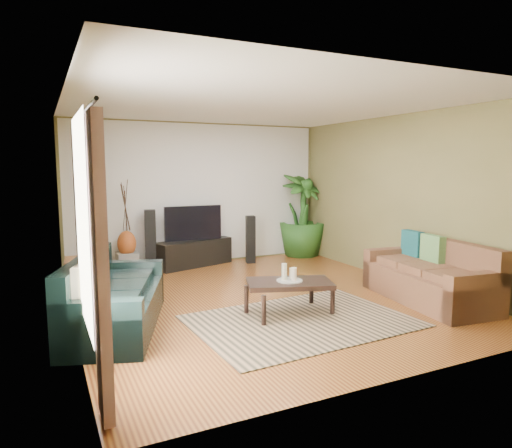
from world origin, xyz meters
TOP-DOWN VIEW (x-y plane):
  - floor at (0.00, 0.00)m, footprint 5.50×5.50m
  - ceiling at (0.00, 0.00)m, footprint 5.50×5.50m
  - wall_back at (0.00, 2.75)m, footprint 5.00×0.00m
  - wall_front at (0.00, -2.75)m, footprint 5.00×0.00m
  - wall_left at (-2.50, 0.00)m, footprint 0.00×5.50m
  - wall_right at (2.50, 0.00)m, footprint 0.00×5.50m
  - backwall_panel at (0.00, 2.74)m, footprint 4.90×0.00m
  - window_pane at (-2.48, -1.60)m, footprint 0.00×1.80m
  - curtain_near at (-2.43, -2.35)m, footprint 0.08×0.35m
  - curtain_far at (-2.43, -0.85)m, footprint 0.08×0.35m
  - curtain_rod at (-2.43, -1.60)m, footprint 0.03×1.90m
  - sofa_left at (-2.04, -0.32)m, footprint 1.49×2.19m
  - sofa_right at (2.03, -1.09)m, footprint 1.10×2.03m
  - area_rug at (0.01, -1.07)m, footprint 2.68×1.97m
  - coffee_table at (0.01, -0.76)m, footprint 1.19×0.89m
  - candle_tray at (0.01, -0.76)m, footprint 0.33×0.33m
  - candle_tall at (-0.05, -0.73)m, footprint 0.07×0.07m
  - candle_mid at (0.05, -0.80)m, footprint 0.07×0.07m
  - candle_short at (0.08, -0.70)m, footprint 0.07×0.07m
  - tv_stand at (-0.21, 2.50)m, footprint 1.55×0.86m
  - television at (-0.21, 2.50)m, footprint 1.09×0.06m
  - speaker_left at (-1.02, 2.50)m, footprint 0.24×0.25m
  - speaker_right at (0.88, 2.30)m, footprint 0.20×0.22m
  - potted_plant at (2.16, 2.50)m, footprint 1.16×1.16m
  - plant_pot at (2.16, 2.50)m, footprint 0.32×0.32m
  - pedestal at (-1.44, 2.50)m, footprint 0.36×0.36m
  - vase at (-1.44, 2.50)m, footprint 0.32×0.32m
  - side_table at (-2.25, 1.10)m, footprint 0.59×0.59m

SIDE VIEW (x-z plane):
  - floor at x=0.00m, z-range 0.00..0.00m
  - area_rug at x=0.01m, z-range 0.00..0.01m
  - plant_pot at x=2.16m, z-range 0.00..0.25m
  - pedestal at x=-1.44m, z-range 0.00..0.36m
  - coffee_table at x=0.01m, z-range 0.00..0.43m
  - tv_stand at x=-0.21m, z-range 0.00..0.50m
  - side_table at x=-2.25m, z-range 0.00..0.58m
  - sofa_left at x=-2.04m, z-range 0.00..0.85m
  - sofa_right at x=2.03m, z-range 0.00..0.85m
  - candle_tray at x=0.01m, z-range 0.43..0.45m
  - speaker_right at x=0.88m, z-range 0.00..0.92m
  - candle_short at x=0.08m, z-range 0.45..0.58m
  - vase at x=-1.44m, z-range 0.29..0.75m
  - candle_mid at x=0.05m, z-range 0.45..0.61m
  - speaker_left at x=-1.02m, z-range 0.00..1.10m
  - candle_tall at x=-0.05m, z-range 0.45..0.66m
  - television at x=-0.21m, z-range 0.50..1.14m
  - potted_plant at x=2.16m, z-range 0.00..1.74m
  - curtain_near at x=-2.43m, z-range 0.05..2.25m
  - curtain_far at x=-2.43m, z-range 0.05..2.25m
  - wall_left at x=-2.50m, z-range -1.40..4.10m
  - wall_right at x=2.50m, z-range -1.40..4.10m
  - wall_back at x=0.00m, z-range -1.15..3.85m
  - wall_front at x=0.00m, z-range -1.15..3.85m
  - backwall_panel at x=0.00m, z-range -1.10..3.80m
  - window_pane at x=-2.48m, z-range 0.50..2.30m
  - curtain_rod at x=-2.43m, z-range 2.28..2.31m
  - ceiling at x=0.00m, z-range 2.70..2.70m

